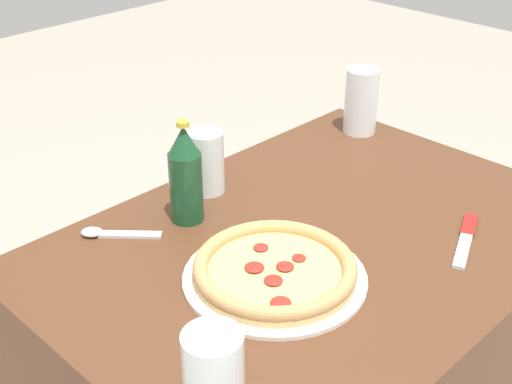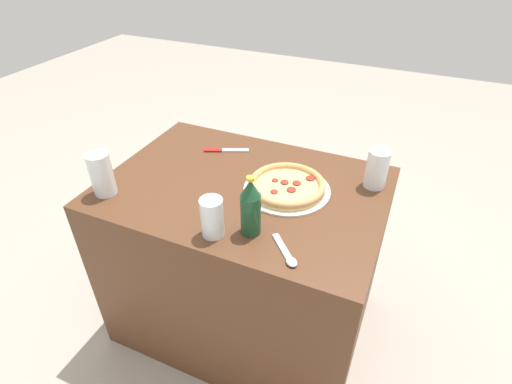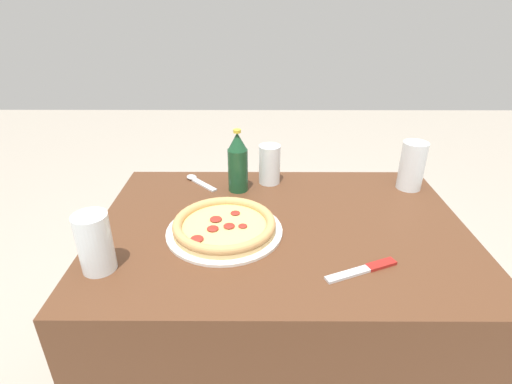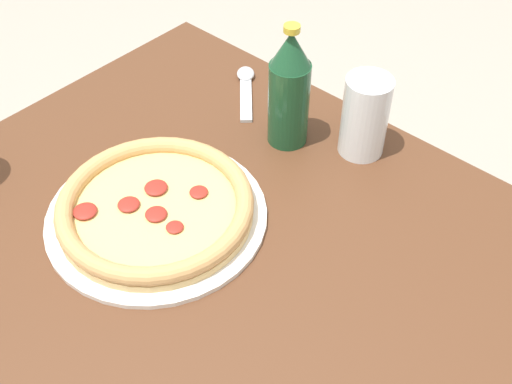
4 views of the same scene
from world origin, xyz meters
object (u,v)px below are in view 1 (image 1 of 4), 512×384
Objects in this scene: glass_mango_juice at (361,104)px; spoon at (108,233)px; pizza_pepperoni at (275,271)px; glass_orange_juice at (207,165)px; knife at (466,238)px; glass_iced_tea at (214,384)px; beer_bottle at (185,175)px.

spoon is (0.71, -0.04, -0.07)m from glass_mango_juice.
pizza_pepperoni is 2.38× the size of glass_orange_juice.
pizza_pepperoni reaches higher than knife.
glass_orange_juice reaches higher than pizza_pepperoni.
glass_mango_juice reaches higher than glass_iced_tea.
beer_bottle reaches higher than glass_mango_juice.
glass_iced_tea is 0.79× the size of knife.
glass_orange_juice reaches higher than knife.
glass_orange_juice is (-0.41, -0.48, -0.01)m from glass_iced_tea.
spoon is (0.12, -0.32, -0.01)m from pizza_pepperoni.
glass_mango_juice reaches higher than spoon.
spoon is at bearing -22.18° from beer_bottle.
spoon is (0.15, -0.06, -0.09)m from beer_bottle.
glass_mango_juice is 0.57m from beer_bottle.
glass_mango_juice is at bearing -178.27° from beer_bottle.
beer_bottle reaches higher than glass_iced_tea.
glass_mango_juice is 0.87× the size of knife.
pizza_pepperoni reaches higher than spoon.
glass_mango_juice reaches higher than pizza_pepperoni.
glass_orange_juice is at bearing -66.27° from knife.
pizza_pepperoni is 0.33m from glass_iced_tea.
pizza_pepperoni is at bearing 110.46° from spoon.
glass_iced_tea reaches higher than spoon.
glass_orange_juice is 0.72× the size of knife.
glass_mango_juice is 0.47m from glass_orange_juice.
pizza_pepperoni is at bearing -150.55° from glass_iced_tea.
spoon is at bearing -69.54° from pizza_pepperoni.
pizza_pepperoni is 1.72× the size of knife.
glass_orange_juice is (-0.13, -0.32, 0.04)m from pizza_pepperoni.
spoon is at bearing -3.39° from glass_mango_juice.
spoon is (-0.16, -0.48, -0.06)m from glass_iced_tea.
glass_iced_tea is 1.13× the size of spoon.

